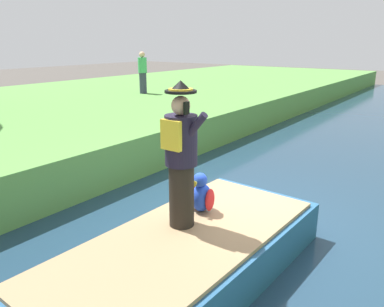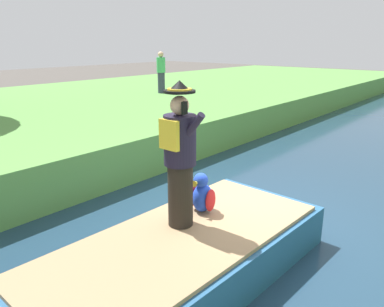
# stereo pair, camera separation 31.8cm
# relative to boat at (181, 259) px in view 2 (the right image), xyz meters

# --- Properties ---
(ground_plane) EXTENTS (80.00, 80.00, 0.00)m
(ground_plane) POSITION_rel_boat_xyz_m (0.00, 1.86, -0.40)
(ground_plane) COLOR #4C4742
(canal_water) EXTENTS (6.00, 48.00, 0.10)m
(canal_water) POSITION_rel_boat_xyz_m (0.00, 1.86, -0.35)
(canal_water) COLOR #1E384C
(canal_water) RESTS_ON ground
(grass_bank_near) EXTENTS (11.66, 48.00, 1.02)m
(grass_bank_near) POSITION_rel_boat_xyz_m (-8.83, 1.86, 0.11)
(grass_bank_near) COLOR #568E42
(grass_bank_near) RESTS_ON ground
(boat) EXTENTS (1.95, 4.26, 0.61)m
(boat) POSITION_rel_boat_xyz_m (0.00, 0.00, 0.00)
(boat) COLOR #23517A
(boat) RESTS_ON canal_water
(person_pirate) EXTENTS (0.61, 0.42, 1.85)m
(person_pirate) POSITION_rel_boat_xyz_m (-0.21, 0.24, 1.23)
(person_pirate) COLOR black
(person_pirate) RESTS_ON boat
(parrot_plush) EXTENTS (0.36, 0.35, 0.57)m
(parrot_plush) POSITION_rel_boat_xyz_m (-0.25, 0.73, 0.55)
(parrot_plush) COLOR blue
(parrot_plush) RESTS_ON boat
(person_bystander) EXTENTS (0.34, 0.34, 1.60)m
(person_bystander) POSITION_rel_boat_xyz_m (-7.93, 7.70, 1.43)
(person_bystander) COLOR #33384C
(person_bystander) RESTS_ON grass_bank_near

